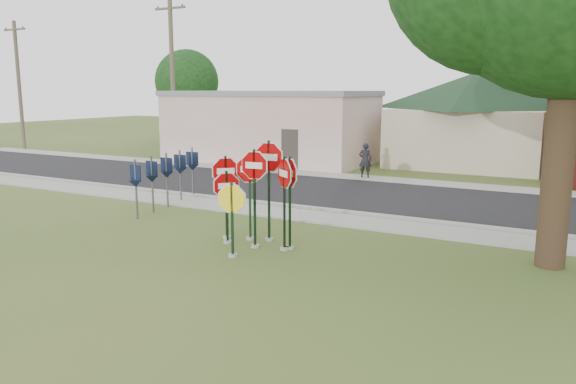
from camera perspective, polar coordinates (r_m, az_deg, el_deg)
The scene contains 20 objects.
ground at distance 14.47m, azimuth -7.43°, elevation -6.83°, with size 120.00×120.00×0.00m, color #35521E.
sidewalk_near at distance 19.03m, azimuth 2.37°, elevation -2.49°, with size 60.00×1.60×0.06m, color gray.
road at distance 23.06m, azimuth 7.35°, elevation -0.32°, with size 60.00×7.00×0.04m, color black.
sidewalk_far at distance 27.06m, azimuth 10.69°, elevation 1.18°, with size 60.00×1.60×0.06m, color gray.
curb at distance 19.90m, azimuth 3.65°, elevation -1.81°, with size 60.00×0.20×0.14m, color gray.
stop_sign_center at distance 15.07m, azimuth -3.43°, elevation 0.82°, with size 1.07×0.24×2.80m.
stop_sign_yellow at distance 14.36m, azimuth -5.70°, elevation -2.00°, with size 1.00×0.29×2.04m.
stop_sign_left at distance 15.65m, azimuth -6.23°, elevation -0.63°, with size 0.73×0.75×2.16m.
stop_sign_right at distance 14.81m, azimuth -0.37°, elevation 0.25°, with size 0.89×0.68×2.64m.
stop_sign_back_right at distance 15.72m, azimuth -1.96°, elevation 1.82°, with size 1.17×0.24×2.99m.
stop_sign_back_left at distance 15.88m, azimuth -3.90°, elevation 0.80°, with size 1.03×0.42×2.60m.
stop_sign_far_right at distance 14.89m, azimuth 0.19°, elevation 0.26°, with size 0.88×0.64×2.63m.
stop_sign_far_left at distance 16.10m, azimuth -6.33°, elevation 0.67°, with size 0.81×0.75×2.52m.
route_sign_row at distance 20.95m, azimuth -12.21°, elevation 1.80°, with size 1.43×4.63×2.00m.
building_stucco at distance 33.90m, azimuth -1.86°, elevation 6.78°, with size 12.20×6.20×4.20m.
building_house at distance 33.71m, azimuth 18.33°, elevation 8.79°, with size 11.60×11.60×6.20m.
utility_pole_near at distance 34.46m, azimuth -11.65°, elevation 11.32°, with size 2.20×0.26×9.50m.
utility_pole_far at distance 44.78m, azimuth -25.66°, elevation 9.93°, with size 2.20×0.26×9.00m.
bg_tree_left at distance 45.07m, azimuth -10.23°, elevation 10.97°, with size 4.90×4.90×7.35m.
pedestrian at distance 27.45m, azimuth 7.84°, elevation 3.23°, with size 0.61×0.40×1.68m, color black.
Camera 1 is at (8.22, -11.13, 4.25)m, focal length 35.00 mm.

